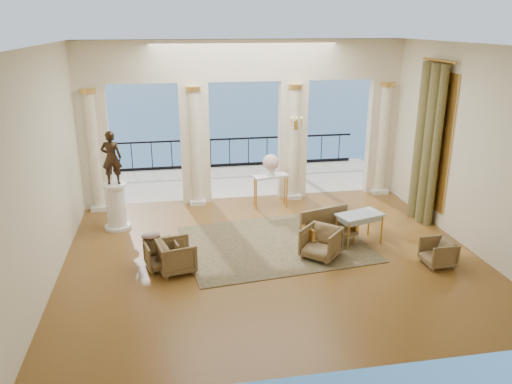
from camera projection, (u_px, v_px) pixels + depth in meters
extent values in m
plane|color=#4D2A0E|center=(272.00, 255.00, 11.11)|extent=(9.00, 9.00, 0.00)
plane|color=#F3ECCB|center=(334.00, 233.00, 6.65)|extent=(9.00, 0.00, 9.00)
plane|color=#F3ECCB|center=(45.00, 168.00, 9.64)|extent=(0.00, 8.00, 8.00)
plane|color=#F3ECCB|center=(470.00, 148.00, 11.13)|extent=(0.00, 8.00, 8.00)
plane|color=white|center=(274.00, 45.00, 9.66)|extent=(9.00, 9.00, 0.00)
cube|color=beige|center=(244.00, 60.00, 13.42)|extent=(9.00, 0.30, 1.10)
cube|color=beige|center=(95.00, 148.00, 13.47)|extent=(0.80, 0.30, 3.40)
cylinder|color=beige|center=(94.00, 153.00, 13.33)|extent=(0.28, 0.28, 3.20)
cylinder|color=gold|center=(88.00, 91.00, 12.80)|extent=(0.40, 0.40, 0.12)
cube|color=silver|center=(100.00, 207.00, 13.83)|extent=(0.45, 0.45, 0.12)
cube|color=beige|center=(195.00, 144.00, 13.91)|extent=(0.80, 0.30, 3.40)
cylinder|color=beige|center=(196.00, 149.00, 13.78)|extent=(0.28, 0.28, 3.20)
cylinder|color=gold|center=(193.00, 89.00, 13.25)|extent=(0.40, 0.40, 0.12)
cube|color=silver|center=(198.00, 201.00, 14.28)|extent=(0.45, 0.45, 0.12)
cube|color=beige|center=(292.00, 140.00, 14.38)|extent=(0.80, 0.30, 3.40)
cylinder|color=beige|center=(294.00, 145.00, 14.24)|extent=(0.28, 0.28, 3.20)
cylinder|color=gold|center=(295.00, 86.00, 13.71)|extent=(0.40, 0.40, 0.12)
cube|color=silver|center=(293.00, 196.00, 14.74)|extent=(0.45, 0.45, 0.12)
cube|color=beige|center=(381.00, 137.00, 14.83)|extent=(0.80, 0.30, 3.40)
cylinder|color=beige|center=(383.00, 141.00, 14.69)|extent=(0.28, 0.28, 3.20)
cylinder|color=gold|center=(388.00, 84.00, 14.16)|extent=(0.40, 0.40, 0.12)
cube|color=silver|center=(379.00, 191.00, 15.19)|extent=(0.45, 0.45, 0.12)
cube|color=#B7AF97|center=(236.00, 180.00, 16.53)|extent=(10.00, 3.60, 0.10)
cube|color=black|center=(229.00, 139.00, 17.68)|extent=(9.00, 0.06, 0.06)
cube|color=black|center=(230.00, 165.00, 17.99)|extent=(9.00, 0.06, 0.10)
cylinder|color=black|center=(230.00, 153.00, 17.84)|extent=(0.03, 0.03, 1.00)
cylinder|color=black|center=(112.00, 158.00, 17.16)|extent=(0.03, 0.03, 1.00)
cylinder|color=black|center=(339.00, 148.00, 18.52)|extent=(0.03, 0.03, 1.00)
cylinder|color=#4C3823|center=(290.00, 110.00, 16.91)|extent=(0.20, 0.20, 4.20)
plane|color=#215B96|center=(183.00, 106.00, 68.97)|extent=(160.00, 160.00, 0.00)
cylinder|color=#4E4B26|center=(436.00, 149.00, 12.15)|extent=(0.26, 0.26, 4.00)
cylinder|color=#4E4B26|center=(426.00, 144.00, 12.56)|extent=(0.32, 0.32, 4.00)
cylinder|color=#4E4B26|center=(419.00, 140.00, 12.99)|extent=(0.26, 0.26, 4.00)
cylinder|color=gold|center=(438.00, 61.00, 11.92)|extent=(0.08, 1.40, 0.08)
cube|color=gold|center=(434.00, 140.00, 12.57)|extent=(0.04, 1.60, 3.40)
cube|color=gold|center=(296.00, 125.00, 13.92)|extent=(0.10, 0.04, 0.25)
cylinder|color=gold|center=(292.00, 122.00, 13.79)|extent=(0.02, 0.02, 0.22)
cylinder|color=gold|center=(297.00, 122.00, 13.81)|extent=(0.02, 0.02, 0.22)
cylinder|color=gold|center=(301.00, 122.00, 13.84)|extent=(0.02, 0.02, 0.22)
cube|color=#293018|center=(275.00, 244.00, 11.67)|extent=(4.45, 3.64, 0.02)
imported|color=#483823|center=(161.00, 253.00, 10.45)|extent=(0.76, 0.73, 0.66)
imported|color=#483823|center=(321.00, 241.00, 10.89)|extent=(1.01, 1.01, 0.76)
imported|color=#483823|center=(438.00, 252.00, 10.56)|extent=(0.58, 0.62, 0.63)
imported|color=#483823|center=(176.00, 255.00, 10.29)|extent=(0.81, 0.84, 0.74)
cube|color=#483823|center=(329.00, 234.00, 11.50)|extent=(1.37, 0.86, 0.09)
cube|color=#483823|center=(324.00, 218.00, 11.61)|extent=(1.24, 0.44, 0.52)
cube|color=gold|center=(308.00, 232.00, 11.19)|extent=(0.22, 0.52, 0.25)
cube|color=gold|center=(351.00, 223.00, 11.70)|extent=(0.22, 0.52, 0.25)
cylinder|color=gold|center=(314.00, 249.00, 11.15)|extent=(0.05, 0.05, 0.24)
cylinder|color=gold|center=(354.00, 240.00, 11.61)|extent=(0.05, 0.05, 0.24)
cylinder|color=gold|center=(304.00, 242.00, 11.50)|extent=(0.05, 0.05, 0.24)
cylinder|color=gold|center=(343.00, 233.00, 11.97)|extent=(0.05, 0.05, 0.24)
cube|color=#9BB8C6|center=(360.00, 215.00, 11.53)|extent=(1.17, 0.84, 0.05)
cylinder|color=gold|center=(348.00, 237.00, 11.24)|extent=(0.04, 0.04, 0.67)
cylinder|color=gold|center=(382.00, 229.00, 11.64)|extent=(0.04, 0.04, 0.67)
cylinder|color=gold|center=(336.00, 229.00, 11.65)|extent=(0.04, 0.04, 0.67)
cylinder|color=gold|center=(369.00, 222.00, 12.05)|extent=(0.04, 0.04, 0.67)
cylinder|color=silver|center=(118.00, 227.00, 12.55)|extent=(0.64, 0.64, 0.09)
cylinder|color=silver|center=(116.00, 206.00, 12.38)|extent=(0.47, 0.47, 1.03)
cylinder|color=silver|center=(114.00, 185.00, 12.20)|extent=(0.60, 0.60, 0.06)
imported|color=black|center=(111.00, 158.00, 11.98)|extent=(0.50, 0.35, 1.32)
cube|color=silver|center=(271.00, 176.00, 13.76)|extent=(1.03, 0.59, 0.05)
cylinder|color=gold|center=(258.00, 195.00, 13.63)|extent=(0.05, 0.05, 0.87)
cylinder|color=gold|center=(287.00, 191.00, 13.95)|extent=(0.05, 0.05, 0.87)
cylinder|color=gold|center=(254.00, 192.00, 13.86)|extent=(0.05, 0.05, 0.87)
cylinder|color=gold|center=(282.00, 189.00, 14.19)|extent=(0.05, 0.05, 0.87)
cylinder|color=white|center=(271.00, 170.00, 13.71)|extent=(0.22, 0.22, 0.28)
sphere|color=#CE9291|center=(271.00, 162.00, 13.63)|extent=(0.45, 0.45, 0.45)
cylinder|color=black|center=(151.00, 235.00, 10.57)|extent=(0.40, 0.40, 0.03)
cylinder|color=black|center=(157.00, 248.00, 10.75)|extent=(0.03, 0.03, 0.62)
cylinder|color=black|center=(147.00, 248.00, 10.72)|extent=(0.03, 0.03, 0.62)
cylinder|color=black|center=(152.00, 252.00, 10.56)|extent=(0.03, 0.03, 0.62)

